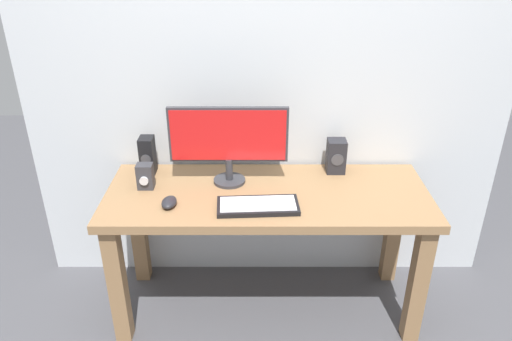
% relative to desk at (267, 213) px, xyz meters
% --- Properties ---
extents(ground_plane, '(6.00, 6.00, 0.00)m').
position_rel_desk_xyz_m(ground_plane, '(0.00, 0.00, -0.60)').
color(ground_plane, '#4C4C51').
extents(wall_back, '(2.58, 0.04, 3.00)m').
position_rel_desk_xyz_m(wall_back, '(0.00, 0.35, 0.90)').
color(wall_back, silver).
rests_on(wall_back, ground_plane).
extents(desk, '(1.61, 0.62, 0.72)m').
position_rel_desk_xyz_m(desk, '(0.00, 0.00, 0.00)').
color(desk, '#936D47').
rests_on(desk, ground_plane).
extents(monitor, '(0.59, 0.16, 0.40)m').
position_rel_desk_xyz_m(monitor, '(-0.19, 0.11, 0.36)').
color(monitor, '#333338').
rests_on(monitor, desk).
extents(keyboard_primary, '(0.39, 0.19, 0.03)m').
position_rel_desk_xyz_m(keyboard_primary, '(-0.05, -0.15, 0.13)').
color(keyboard_primary, black).
rests_on(keyboard_primary, desk).
extents(mouse, '(0.08, 0.11, 0.04)m').
position_rel_desk_xyz_m(mouse, '(-0.47, -0.13, 0.14)').
color(mouse, '#232328').
rests_on(mouse, desk).
extents(speaker_right, '(0.10, 0.10, 0.18)m').
position_rel_desk_xyz_m(speaker_right, '(0.37, 0.23, 0.21)').
color(speaker_right, '#232328').
rests_on(speaker_right, desk).
extents(speaker_left, '(0.07, 0.10, 0.20)m').
position_rel_desk_xyz_m(speaker_left, '(-0.63, 0.21, 0.22)').
color(speaker_left, black).
rests_on(speaker_left, desk).
extents(audio_controller, '(0.08, 0.08, 0.13)m').
position_rel_desk_xyz_m(audio_controller, '(-0.61, 0.04, 0.19)').
color(audio_controller, '#333338').
rests_on(audio_controller, desk).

